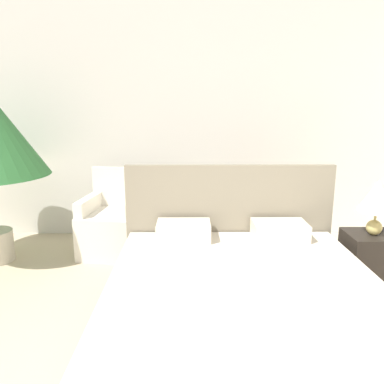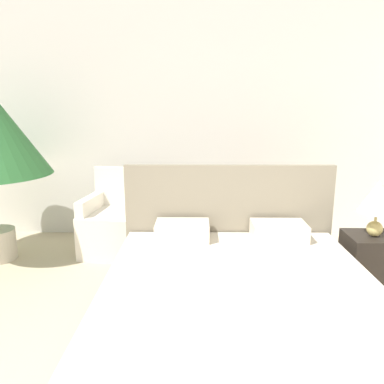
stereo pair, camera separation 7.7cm
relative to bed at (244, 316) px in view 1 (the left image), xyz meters
The scene contains 7 objects.
wall_back 2.74m from the bed, 96.50° to the left, with size 10.00×0.06×2.90m.
bed is the anchor object (origin of this frame).
armchair_near_window_left 2.15m from the bed, 123.26° to the left, with size 0.73×0.73×0.91m.
armchair_near_window_right 1.80m from the bed, 93.50° to the left, with size 0.67×0.68×0.91m.
nightstand 1.39m from the bed, 33.24° to the left, with size 0.41×0.37×0.56m.
table_lamp 1.50m from the bed, 32.62° to the left, with size 0.30×0.30×0.46m.
side_table 1.88m from the bed, 110.10° to the left, with size 0.40×0.40×0.42m.
Camera 1 is at (-0.07, -0.81, 1.58)m, focal length 35.00 mm.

